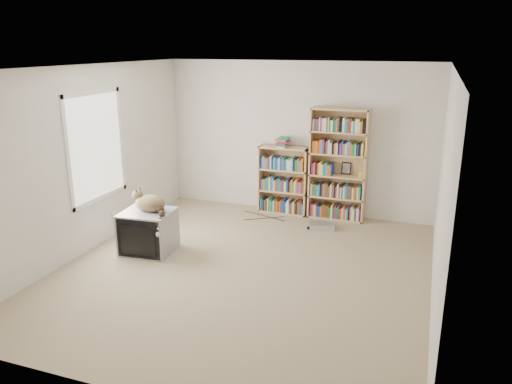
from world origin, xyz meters
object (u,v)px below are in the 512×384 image
(cat, at_px, (152,206))
(bookcase_tall, at_px, (338,167))
(bookcase_short, at_px, (284,182))
(crt_tv, at_px, (149,232))
(dvd_player, at_px, (322,226))

(cat, relative_size, bookcase_tall, 0.34)
(cat, xyz_separation_m, bookcase_short, (1.17, 2.25, -0.15))
(crt_tv, xyz_separation_m, dvd_player, (2.05, 1.66, -0.24))
(cat, distance_m, dvd_player, 2.66)
(bookcase_short, distance_m, dvd_player, 1.09)
(cat, bearing_deg, bookcase_tall, 50.14)
(crt_tv, height_order, dvd_player, crt_tv)
(bookcase_tall, relative_size, dvd_player, 4.73)
(cat, distance_m, bookcase_tall, 3.07)
(crt_tv, relative_size, bookcase_short, 0.63)
(bookcase_tall, bearing_deg, cat, -132.69)
(crt_tv, xyz_separation_m, bookcase_short, (1.26, 2.24, 0.23))
(bookcase_short, xyz_separation_m, dvd_player, (0.79, -0.57, -0.47))
(cat, relative_size, dvd_player, 1.59)
(dvd_player, bearing_deg, bookcase_short, 129.20)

